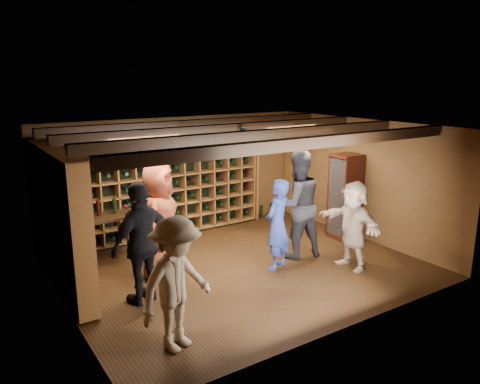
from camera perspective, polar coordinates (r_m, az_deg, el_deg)
ground at (r=8.47m, az=0.22°, el=-9.18°), size 6.00×6.00×0.00m
room_shell at (r=7.89m, az=0.04°, el=7.35°), size 6.00×6.00×6.00m
wine_rack_back at (r=9.85m, az=-9.84°, el=0.95°), size 4.65×0.30×2.20m
wine_rack_left at (r=7.78m, az=-21.03°, el=-3.24°), size 0.30×2.65×2.20m
crate_shelf at (r=11.22m, az=4.00°, el=4.87°), size 1.20×0.32×2.07m
display_cabinet at (r=10.00m, az=12.67°, el=-0.71°), size 0.55×0.50×1.75m
man_blue_shirt at (r=8.20m, az=4.58°, el=-3.97°), size 0.70×0.60×1.62m
man_grey_suit at (r=8.74m, az=6.93°, el=-1.53°), size 1.11×0.94×2.02m
guest_red_floral at (r=7.90m, az=-9.83°, el=-3.54°), size 1.09×1.14×1.96m
guest_woman_black at (r=7.09m, az=-11.83°, el=-6.12°), size 1.17×0.78×1.85m
guest_khaki at (r=5.85m, az=-7.76°, el=-11.08°), size 1.26×0.97×1.72m
guest_beige at (r=8.46m, az=13.61°, el=-3.92°), size 0.55×1.48×1.57m
tasting_table at (r=8.73m, az=-16.39°, el=-3.53°), size 1.20×0.61×1.18m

